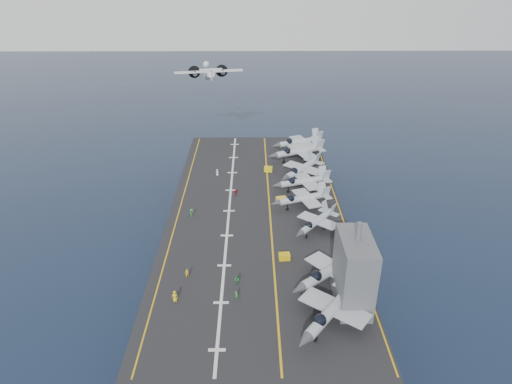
{
  "coord_description": "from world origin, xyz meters",
  "views": [
    {
      "loc": [
        -0.88,
        -87.36,
        60.26
      ],
      "look_at": [
        0.0,
        4.0,
        13.0
      ],
      "focal_mm": 32.0,
      "sensor_mm": 36.0,
      "label": 1
    }
  ],
  "objects_px": {
    "fighter_jet_0": "(332,309)",
    "tow_cart_a": "(284,256)",
    "transport_plane": "(209,75)",
    "island_superstructure": "(355,264)"
  },
  "relations": [
    {
      "from": "fighter_jet_0",
      "to": "transport_plane",
      "type": "relative_size",
      "value": 0.86
    },
    {
      "from": "fighter_jet_0",
      "to": "tow_cart_a",
      "type": "height_order",
      "value": "fighter_jet_0"
    },
    {
      "from": "island_superstructure",
      "to": "fighter_jet_0",
      "type": "bearing_deg",
      "value": -129.44
    },
    {
      "from": "fighter_jet_0",
      "to": "island_superstructure",
      "type": "bearing_deg",
      "value": 50.56
    },
    {
      "from": "fighter_jet_0",
      "to": "tow_cart_a",
      "type": "distance_m",
      "value": 17.85
    },
    {
      "from": "tow_cart_a",
      "to": "island_superstructure",
      "type": "bearing_deg",
      "value": -49.92
    },
    {
      "from": "transport_plane",
      "to": "fighter_jet_0",
      "type": "bearing_deg",
      "value": -73.92
    },
    {
      "from": "fighter_jet_0",
      "to": "tow_cart_a",
      "type": "relative_size",
      "value": 9.04
    },
    {
      "from": "tow_cart_a",
      "to": "transport_plane",
      "type": "height_order",
      "value": "transport_plane"
    },
    {
      "from": "fighter_jet_0",
      "to": "transport_plane",
      "type": "height_order",
      "value": "transport_plane"
    }
  ]
}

